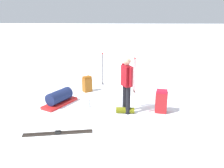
# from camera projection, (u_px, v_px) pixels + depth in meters

# --- Properties ---
(ground_plane) EXTENTS (80.00, 80.00, 0.00)m
(ground_plane) POSITION_uv_depth(u_px,v_px,m) (112.00, 104.00, 8.02)
(ground_plane) COLOR white
(skier_standing) EXTENTS (0.52, 0.35, 1.70)m
(skier_standing) POSITION_uv_depth(u_px,v_px,m) (127.00, 82.00, 7.11)
(skier_standing) COLOR black
(skier_standing) RESTS_ON ground_plane
(ski_pair_near) EXTENTS (0.45, 1.75, 0.05)m
(ski_pair_near) POSITION_uv_depth(u_px,v_px,m) (58.00, 133.00, 6.17)
(ski_pair_near) COLOR black
(ski_pair_near) RESTS_ON ground_plane
(backpack_large_dark) EXTENTS (0.35, 0.40, 0.71)m
(backpack_large_dark) POSITION_uv_depth(u_px,v_px,m) (161.00, 101.00, 7.32)
(backpack_large_dark) COLOR maroon
(backpack_large_dark) RESTS_ON ground_plane
(backpack_bright) EXTENTS (0.38, 0.40, 0.59)m
(backpack_bright) POSITION_uv_depth(u_px,v_px,m) (87.00, 84.00, 9.15)
(backpack_bright) COLOR #8F521A
(backpack_bright) RESTS_ON ground_plane
(ski_poles_planted_near) EXTENTS (0.19, 0.11, 1.32)m
(ski_poles_planted_near) POSITION_uv_depth(u_px,v_px,m) (134.00, 73.00, 8.92)
(ski_poles_planted_near) COLOR maroon
(ski_poles_planted_near) RESTS_ON ground_plane
(ski_poles_planted_far) EXTENTS (0.21, 0.11, 1.33)m
(ski_poles_planted_far) POSITION_uv_depth(u_px,v_px,m) (103.00, 67.00, 9.78)
(ski_poles_planted_far) COLOR black
(ski_poles_planted_far) RESTS_ON ground_plane
(gear_sled) EXTENTS (1.33, 1.01, 0.49)m
(gear_sled) POSITION_uv_depth(u_px,v_px,m) (59.00, 98.00, 7.94)
(gear_sled) COLOR red
(gear_sled) RESTS_ON ground_plane
(sleeping_mat_rolled) EXTENTS (0.20, 0.56, 0.18)m
(sleeping_mat_rolled) POSITION_uv_depth(u_px,v_px,m) (125.00, 110.00, 7.33)
(sleeping_mat_rolled) COLOR #606310
(sleeping_mat_rolled) RESTS_ON ground_plane
(thermos_bottle) EXTENTS (0.07, 0.07, 0.26)m
(thermos_bottle) POSITION_uv_depth(u_px,v_px,m) (89.00, 103.00, 7.75)
(thermos_bottle) COLOR silver
(thermos_bottle) RESTS_ON ground_plane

